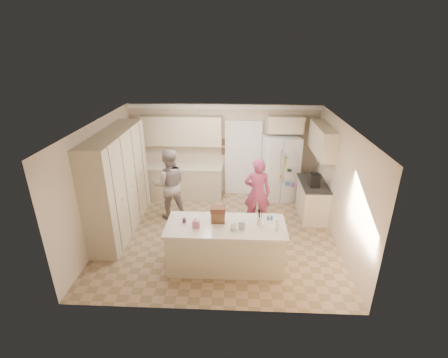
{
  "coord_description": "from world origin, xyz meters",
  "views": [
    {
      "loc": [
        0.41,
        -6.41,
        4.14
      ],
      "look_at": [
        0.1,
        0.35,
        1.25
      ],
      "focal_mm": 26.0,
      "sensor_mm": 36.0,
      "label": 1
    }
  ],
  "objects_px": {
    "island_base": "(226,246)",
    "tissue_box": "(196,224)",
    "dollhouse_body": "(218,217)",
    "coffee_maker": "(315,180)",
    "teen_girl": "(257,193)",
    "refrigerator": "(280,168)",
    "utensil_crock": "(260,221)",
    "teen_boy": "(169,184)"
  },
  "relations": [
    {
      "from": "refrigerator",
      "to": "island_base",
      "type": "height_order",
      "value": "refrigerator"
    },
    {
      "from": "teen_girl",
      "to": "tissue_box",
      "type": "bearing_deg",
      "value": 57.14
    },
    {
      "from": "refrigerator",
      "to": "coffee_maker",
      "type": "relative_size",
      "value": 6.0
    },
    {
      "from": "dollhouse_body",
      "to": "refrigerator",
      "type": "bearing_deg",
      "value": 62.86
    },
    {
      "from": "utensil_crock",
      "to": "coffee_maker",
      "type": "bearing_deg",
      "value": 52.88
    },
    {
      "from": "island_base",
      "to": "utensil_crock",
      "type": "bearing_deg",
      "value": 4.4
    },
    {
      "from": "refrigerator",
      "to": "dollhouse_body",
      "type": "relative_size",
      "value": 6.92
    },
    {
      "from": "refrigerator",
      "to": "teen_boy",
      "type": "xyz_separation_m",
      "value": [
        -2.84,
        -1.2,
        -0.0
      ]
    },
    {
      "from": "tissue_box",
      "to": "teen_boy",
      "type": "xyz_separation_m",
      "value": [
        -0.91,
        1.98,
        -0.1
      ]
    },
    {
      "from": "tissue_box",
      "to": "dollhouse_body",
      "type": "bearing_deg",
      "value": 26.57
    },
    {
      "from": "island_base",
      "to": "utensil_crock",
      "type": "distance_m",
      "value": 0.86
    },
    {
      "from": "tissue_box",
      "to": "teen_boy",
      "type": "distance_m",
      "value": 2.19
    },
    {
      "from": "refrigerator",
      "to": "tissue_box",
      "type": "height_order",
      "value": "refrigerator"
    },
    {
      "from": "teen_girl",
      "to": "dollhouse_body",
      "type": "bearing_deg",
      "value": 64.1
    },
    {
      "from": "coffee_maker",
      "to": "dollhouse_body",
      "type": "height_order",
      "value": "coffee_maker"
    },
    {
      "from": "dollhouse_body",
      "to": "utensil_crock",
      "type": "bearing_deg",
      "value": -3.58
    },
    {
      "from": "tissue_box",
      "to": "island_base",
      "type": "bearing_deg",
      "value": 10.3
    },
    {
      "from": "coffee_maker",
      "to": "tissue_box",
      "type": "relative_size",
      "value": 2.14
    },
    {
      "from": "utensil_crock",
      "to": "refrigerator",
      "type": "bearing_deg",
      "value": 76.46
    },
    {
      "from": "coffee_maker",
      "to": "tissue_box",
      "type": "distance_m",
      "value": 3.28
    },
    {
      "from": "coffee_maker",
      "to": "tissue_box",
      "type": "height_order",
      "value": "coffee_maker"
    },
    {
      "from": "coffee_maker",
      "to": "teen_boy",
      "type": "bearing_deg",
      "value": -179.73
    },
    {
      "from": "dollhouse_body",
      "to": "teen_girl",
      "type": "relative_size",
      "value": 0.15
    },
    {
      "from": "island_base",
      "to": "tissue_box",
      "type": "relative_size",
      "value": 15.71
    },
    {
      "from": "island_base",
      "to": "refrigerator",
      "type": "bearing_deg",
      "value": 65.89
    },
    {
      "from": "utensil_crock",
      "to": "teen_boy",
      "type": "bearing_deg",
      "value": 139.04
    },
    {
      "from": "teen_boy",
      "to": "dollhouse_body",
      "type": "bearing_deg",
      "value": 115.09
    },
    {
      "from": "refrigerator",
      "to": "utensil_crock",
      "type": "height_order",
      "value": "refrigerator"
    },
    {
      "from": "utensil_crock",
      "to": "teen_girl",
      "type": "bearing_deg",
      "value": 89.02
    },
    {
      "from": "island_base",
      "to": "tissue_box",
      "type": "height_order",
      "value": "tissue_box"
    },
    {
      "from": "island_base",
      "to": "teen_girl",
      "type": "bearing_deg",
      "value": 67.01
    },
    {
      "from": "tissue_box",
      "to": "teen_girl",
      "type": "distance_m",
      "value": 2.1
    },
    {
      "from": "refrigerator",
      "to": "island_base",
      "type": "distance_m",
      "value": 3.41
    },
    {
      "from": "dollhouse_body",
      "to": "island_base",
      "type": "bearing_deg",
      "value": -33.69
    },
    {
      "from": "dollhouse_body",
      "to": "coffee_maker",
      "type": "bearing_deg",
      "value": 39.29
    },
    {
      "from": "refrigerator",
      "to": "utensil_crock",
      "type": "distance_m",
      "value": 3.13
    },
    {
      "from": "refrigerator",
      "to": "teen_boy",
      "type": "relative_size",
      "value": 1.0
    },
    {
      "from": "refrigerator",
      "to": "utensil_crock",
      "type": "relative_size",
      "value": 12.0
    },
    {
      "from": "tissue_box",
      "to": "coffee_maker",
      "type": "bearing_deg",
      "value": 37.57
    },
    {
      "from": "island_base",
      "to": "dollhouse_body",
      "type": "bearing_deg",
      "value": 146.31
    },
    {
      "from": "coffee_maker",
      "to": "teen_girl",
      "type": "bearing_deg",
      "value": -167.44
    },
    {
      "from": "dollhouse_body",
      "to": "teen_girl",
      "type": "distance_m",
      "value": 1.72
    }
  ]
}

